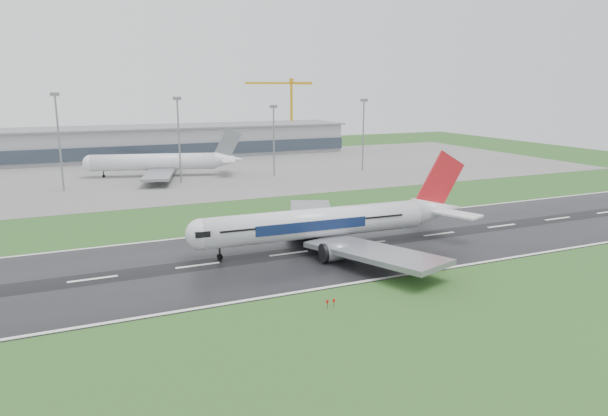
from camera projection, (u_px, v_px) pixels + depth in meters
name	position (u px, v px, depth m)	size (l,w,h in m)	color
ground	(198.00, 266.00, 110.76)	(520.00, 520.00, 0.00)	#254F1D
runway	(198.00, 265.00, 110.75)	(400.00, 45.00, 0.10)	black
apron	(128.00, 176.00, 222.41)	(400.00, 130.00, 0.08)	slate
terminal	(113.00, 144.00, 274.38)	(240.00, 36.00, 15.00)	gray
main_airliner	(335.00, 204.00, 121.86)	(66.91, 63.72, 19.75)	silver
parked_airliner	(161.00, 153.00, 219.91)	(64.09, 59.67, 18.79)	silver
tower_crane	(291.00, 113.00, 325.81)	(41.01, 2.24, 40.78)	orange
runway_sign	(439.00, 268.00, 107.53)	(2.30, 0.26, 1.04)	black
floodmast_2	(60.00, 144.00, 187.07)	(0.64, 0.64, 32.52)	gray
floodmast_3	(179.00, 142.00, 203.35)	(0.64, 0.64, 30.84)	gray
floodmast_4	(274.00, 143.00, 218.59)	(0.64, 0.64, 27.37)	gray
floodmast_5	(363.00, 136.00, 234.53)	(0.64, 0.64, 29.44)	gray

